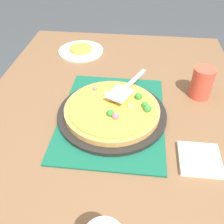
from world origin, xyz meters
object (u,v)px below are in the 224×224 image
(cup_far, at_px, (202,83))
(napkin_stack, at_px, (200,159))
(pizza, at_px, (113,109))
(pizza_pan, at_px, (112,114))
(pizza_server, at_px, (127,87))
(plate_near_left, at_px, (81,51))
(served_slice_left, at_px, (81,49))

(cup_far, xyz_separation_m, napkin_stack, (-0.33, 0.05, -0.05))
(pizza, bearing_deg, napkin_stack, -121.87)
(pizza_pan, height_order, pizza_server, pizza_server)
(pizza_server, bearing_deg, pizza_pan, 153.41)
(pizza_pan, relative_size, plate_near_left, 1.73)
(cup_far, height_order, napkin_stack, cup_far)
(pizza_pan, distance_m, cup_far, 0.36)
(pizza, relative_size, napkin_stack, 2.75)
(plate_near_left, relative_size, napkin_stack, 1.83)
(pizza_pan, xyz_separation_m, pizza, (0.00, -0.00, 0.02))
(pizza, xyz_separation_m, plate_near_left, (0.47, 0.21, -0.03))
(napkin_stack, bearing_deg, pizza, 58.13)
(pizza_pan, bearing_deg, served_slice_left, 23.91)
(pizza, xyz_separation_m, cup_far, (0.16, -0.32, 0.03))
(pizza_pan, relative_size, pizza_server, 1.69)
(pizza, xyz_separation_m, pizza_server, (0.09, -0.04, 0.03))
(pizza_pan, xyz_separation_m, pizza_server, (0.09, -0.04, 0.06))
(pizza, xyz_separation_m, napkin_stack, (-0.17, -0.27, -0.03))
(served_slice_left, bearing_deg, pizza_pan, -156.09)
(pizza, height_order, served_slice_left, pizza)
(plate_near_left, bearing_deg, pizza_server, -146.56)
(plate_near_left, height_order, napkin_stack, napkin_stack)
(pizza_pan, distance_m, napkin_stack, 0.32)
(pizza, relative_size, served_slice_left, 3.00)
(served_slice_left, bearing_deg, plate_near_left, 0.00)
(served_slice_left, xyz_separation_m, pizza_server, (-0.38, -0.25, 0.05))
(plate_near_left, bearing_deg, napkin_stack, -142.80)
(pizza_pan, relative_size, served_slice_left, 3.45)
(pizza, distance_m, cup_far, 0.36)
(pizza_pan, height_order, pizza, pizza)
(plate_near_left, distance_m, pizza_server, 0.46)
(plate_near_left, bearing_deg, pizza, -155.84)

